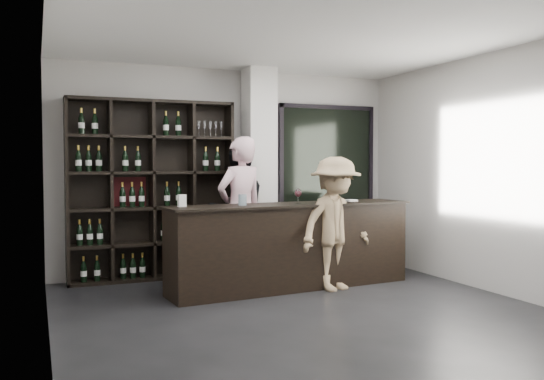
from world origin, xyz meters
name	(u,v)px	position (x,y,z in m)	size (l,w,h in m)	color
floor	(315,318)	(0.00, 0.00, -0.01)	(5.00, 5.50, 0.01)	black
wine_shelf	(152,190)	(-1.15, 2.57, 1.20)	(2.20, 0.35, 2.40)	black
structural_column	(259,171)	(0.35, 2.47, 1.45)	(0.40, 0.40, 2.90)	silver
glass_panel	(327,174)	(1.55, 2.69, 1.40)	(1.60, 0.08, 2.10)	black
tasting_counter	(292,246)	(0.35, 1.34, 0.53)	(3.22, 0.67, 1.06)	black
taster_pink	(240,210)	(-0.15, 1.85, 0.95)	(0.69, 0.46, 1.90)	beige
taster_black	(237,213)	(-0.07, 2.19, 0.89)	(0.86, 0.67, 1.78)	black
customer	(335,224)	(0.81, 1.05, 0.82)	(1.06, 0.61, 1.64)	#937957
wine_glass	(298,195)	(0.41, 1.29, 1.16)	(0.09, 0.09, 0.21)	white
spit_cup	(242,200)	(-0.32, 1.30, 1.12)	(0.10, 0.10, 0.13)	silver
napkin_stack	(351,200)	(1.26, 1.46, 1.07)	(0.14, 0.14, 0.02)	white
card_stand	(182,201)	(-1.03, 1.35, 1.13)	(0.09, 0.05, 0.14)	white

